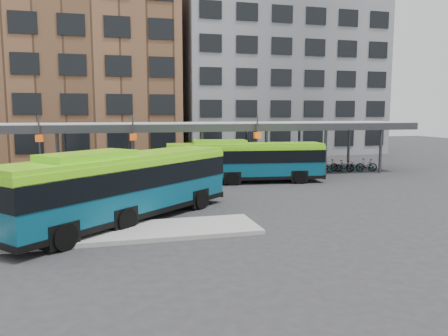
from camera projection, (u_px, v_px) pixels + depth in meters
ground at (206, 213)px, 21.79m from camera, size 120.00×120.00×0.00m
boarding_island at (88, 235)px, 17.52m from camera, size 14.00×3.00×0.18m
canopy at (170, 126)px, 33.64m from camera, size 40.00×6.53×4.80m
building_brick at (57, 58)px, 48.62m from camera, size 26.00×14.00×22.00m
building_grey at (275, 73)px, 55.26m from camera, size 24.00×14.00×20.00m
bus_front at (125, 184)px, 19.70m from camera, size 10.75×10.03×3.35m
bus_rear at (244, 160)px, 31.00m from camera, size 11.28×3.53×3.06m
pedestrian at (17, 217)px, 16.05m from camera, size 0.68×0.80×1.87m
bike_rack at (336, 166)px, 36.62m from camera, size 7.45×1.45×1.08m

